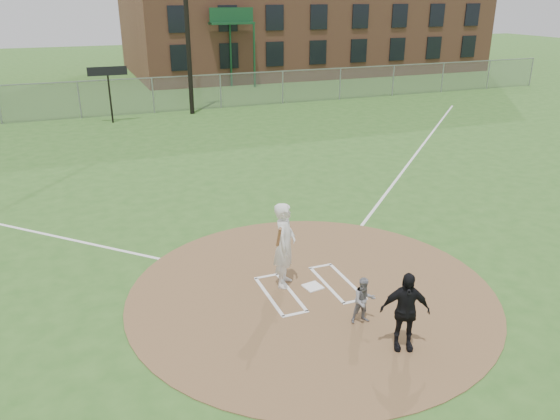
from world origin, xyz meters
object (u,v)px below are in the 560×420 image
object	(u,v)px
catcher	(364,300)
umpire	(405,311)
batter_at_plate	(285,245)
home_plate	(313,287)

from	to	relation	value
catcher	umpire	size ratio (longest dim) A/B	0.63
batter_at_plate	umpire	bearing A→B (deg)	-69.07
home_plate	batter_at_plate	xyz separation A→B (m)	(-0.56, 0.38, 1.01)
catcher	umpire	distance (m)	1.12
home_plate	catcher	xyz separation A→B (m)	(0.37, -1.69, 0.50)
catcher	batter_at_plate	world-z (taller)	batter_at_plate
home_plate	umpire	bearing A→B (deg)	-76.88
home_plate	batter_at_plate	bearing A→B (deg)	145.50
catcher	batter_at_plate	distance (m)	2.33
umpire	batter_at_plate	world-z (taller)	batter_at_plate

